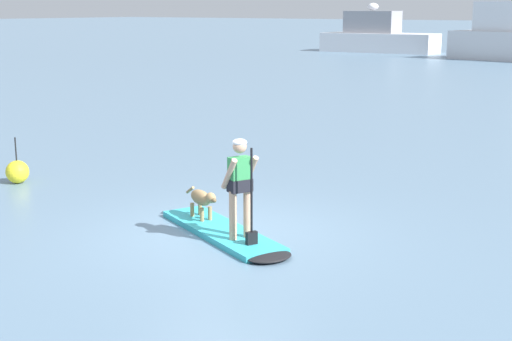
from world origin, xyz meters
TOP-DOWN VIEW (x-y plane):
  - ground_plane at (0.00, 0.00)m, footprint 400.00×400.00m
  - paddleboard at (0.21, -0.09)m, footprint 3.25×1.96m
  - person_paddler at (0.59, -0.25)m, footprint 0.68×0.60m
  - dog at (-0.62, 0.27)m, footprint 1.02×0.50m
  - moored_boat_center at (-20.48, 47.61)m, footprint 9.70×4.06m
  - moored_boat_far_port at (-8.29, 43.91)m, footprint 9.08×4.84m
  - marker_buoy at (-5.78, 0.35)m, footprint 0.49×0.49m

SIDE VIEW (x-z plane):
  - ground_plane at x=0.00m, z-range 0.00..0.00m
  - paddleboard at x=0.21m, z-range 0.00..0.10m
  - marker_buoy at x=-5.78m, z-range -0.25..0.74m
  - dog at x=-0.62m, z-range 0.19..0.72m
  - person_paddler at x=0.59m, z-range 0.22..1.82m
  - moored_boat_center at x=-20.48m, z-range -0.74..3.29m
  - moored_boat_far_port at x=-8.29m, z-range -3.06..6.17m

